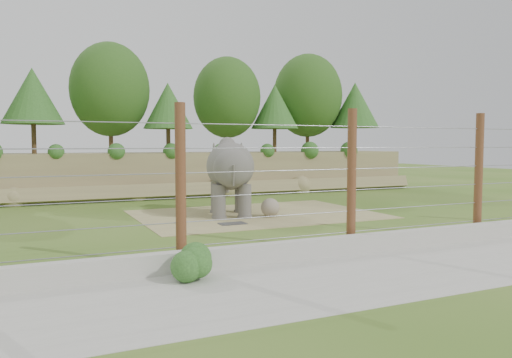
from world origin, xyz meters
name	(u,v)px	position (x,y,z in m)	size (l,w,h in m)	color
ground	(279,226)	(0.00, 0.00, 0.00)	(90.00, 90.00, 0.00)	#3F671C
back_embankment	(190,128)	(0.59, 12.68, 3.97)	(30.00, 5.52, 8.77)	olive
dirt_patch	(257,214)	(0.50, 3.00, 0.01)	(10.00, 7.00, 0.02)	#958857
drain_grate	(232,224)	(-1.44, 0.98, 0.04)	(1.00, 0.60, 0.03)	#262628
elephant	(230,177)	(-0.64, 3.18, 1.61)	(1.71, 3.99, 3.23)	#5E5A54
stone_ball	(270,207)	(0.67, 2.06, 0.40)	(0.76, 0.76, 0.76)	gray
retaining_wall	(361,243)	(0.00, -5.00, 0.25)	(26.00, 0.35, 0.50)	#B2B0A5
walkway	(412,268)	(0.00, -7.00, 0.01)	(26.00, 4.00, 0.01)	#B2B0A5
barrier_fence	(352,179)	(0.00, -4.50, 2.00)	(20.26, 0.26, 4.00)	#53341B
walkway_shrub	(192,263)	(-5.15, -5.80, 0.40)	(0.77, 0.77, 0.77)	#2C4F20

